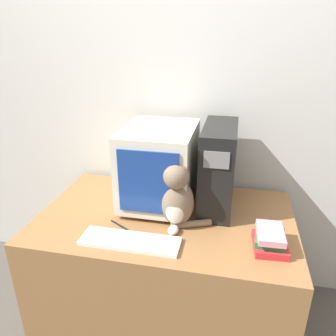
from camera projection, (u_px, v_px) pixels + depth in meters
wall_back at (183, 98)px, 1.97m from camera, size 7.00×0.05×2.50m
desk at (166, 268)px, 1.89m from camera, size 1.35×0.83×0.71m
crt_monitor at (159, 166)px, 1.79m from camera, size 0.38×0.48×0.44m
computer_tower at (218, 167)px, 1.77m from camera, size 0.17×0.44×0.46m
keyboard at (130, 241)px, 1.52m from camera, size 0.47×0.14×0.02m
cat at (177, 198)px, 1.61m from camera, size 0.26×0.21×0.35m
book_stack at (270, 239)px, 1.47m from camera, size 0.16×0.20×0.09m
pen at (121, 226)px, 1.65m from camera, size 0.13×0.08×0.01m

